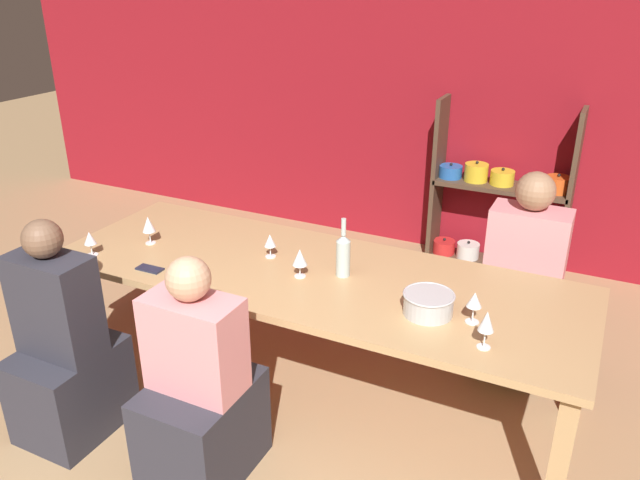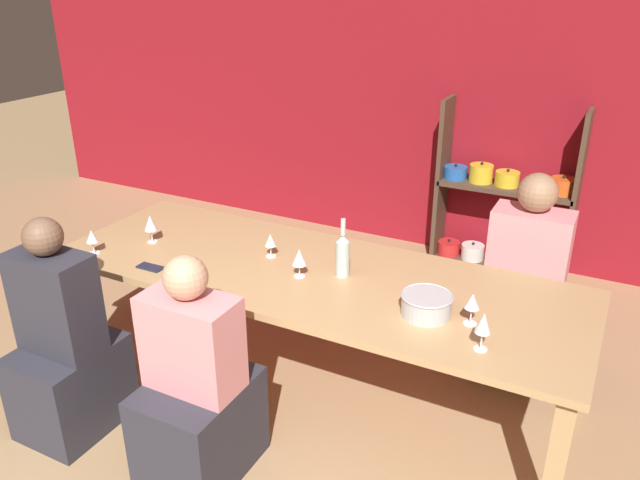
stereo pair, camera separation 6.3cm
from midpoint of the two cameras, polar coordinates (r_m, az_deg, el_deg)
The scene contains 15 objects.
wall_back_red at distance 5.27m, azimuth 12.32°, elevation 12.97°, with size 8.80×0.06×2.70m.
shelf_unit at distance 5.19m, azimuth 16.62°, elevation 2.59°, with size 1.07×0.30×1.36m.
dining_table at distance 3.43m, azimuth -0.24°, elevation -3.98°, with size 2.94×1.02×0.76m.
mixing_bowl at distance 3.02m, azimuth 10.30°, elevation -5.77°, with size 0.25×0.25×0.11m.
wine_bottle_green at distance 3.31m, azimuth 2.64°, elevation -1.32°, with size 0.08×0.08×0.33m.
wine_glass_red_a at distance 3.30m, azimuth -1.36°, elevation -1.65°, with size 0.08×0.08×0.16m.
wine_glass_empty_a at distance 3.79m, azimuth -19.69°, elevation 0.27°, with size 0.07×0.07×0.15m.
wine_glass_red_b at distance 3.84m, azimuth -14.79°, elevation 1.45°, with size 0.08×0.08×0.17m.
wine_glass_empty_b at distance 2.78m, azimuth 15.36°, elevation -7.40°, with size 0.07×0.07×0.18m.
wine_glass_empty_c at distance 3.54m, azimuth -4.04°, elevation -0.06°, with size 0.07×0.07×0.14m.
wine_glass_red_c at distance 2.96m, azimuth 14.36°, elevation -5.55°, with size 0.07×0.07×0.16m.
cell_phone at distance 3.55m, azimuth -14.76°, elevation -2.44°, with size 0.15×0.07×0.01m.
person_near_a at distance 3.53m, azimuth -21.72°, elevation -9.77°, with size 0.42×0.53×1.20m.
person_far_a at distance 4.02m, azimuth 18.44°, elevation -4.92°, with size 0.45×0.57×1.23m.
person_near_b at distance 3.09m, azimuth -10.58°, elevation -14.02°, with size 0.44×0.55×1.16m.
Camera 2 is at (1.38, -1.16, 2.29)m, focal length 35.00 mm.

